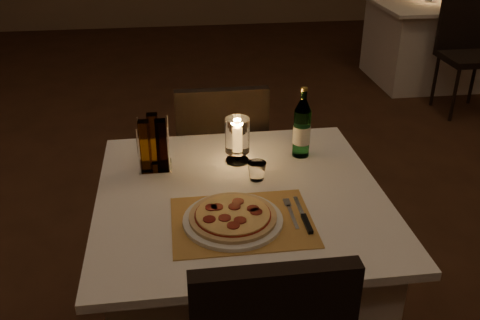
{
  "coord_description": "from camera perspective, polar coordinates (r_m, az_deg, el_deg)",
  "views": [
    {
      "loc": [
        -0.27,
        -2.12,
        1.71
      ],
      "look_at": [
        -0.06,
        -0.51,
        0.86
      ],
      "focal_mm": 40.0,
      "sensor_mm": 36.0,
      "label": 1
    }
  ],
  "objects": [
    {
      "name": "fork",
      "position": [
        1.77,
        5.39,
        -5.45
      ],
      "size": [
        0.02,
        0.18,
        0.0
      ],
      "color": "silver",
      "rests_on": "placemat"
    },
    {
      "name": "water_bottle",
      "position": [
        2.09,
        6.61,
        3.31
      ],
      "size": [
        0.07,
        0.07,
        0.28
      ],
      "color": "#5DAE6C",
      "rests_on": "main_table"
    },
    {
      "name": "neighbor_chair_ra",
      "position": [
        4.74,
        23.03,
        11.34
      ],
      "size": [
        0.42,
        0.42,
        0.9
      ],
      "color": "black",
      "rests_on": "ground"
    },
    {
      "name": "floor",
      "position": [
        2.74,
        -0.28,
        -11.19
      ],
      "size": [
        8.0,
        10.0,
        0.02
      ],
      "primitive_type": "cube",
      "color": "#432515",
      "rests_on": "ground"
    },
    {
      "name": "knife",
      "position": [
        1.73,
        6.97,
        -6.36
      ],
      "size": [
        0.02,
        0.22,
        0.01
      ],
      "color": "black",
      "rests_on": "placemat"
    },
    {
      "name": "tumbler",
      "position": [
        1.94,
        1.81,
        -1.18
      ],
      "size": [
        0.07,
        0.07,
        0.07
      ],
      "primitive_type": null,
      "color": "white",
      "rests_on": "main_table"
    },
    {
      "name": "neighbor_table_right",
      "position": [
        5.39,
        19.05,
        11.84
      ],
      "size": [
        1.0,
        1.0,
        0.74
      ],
      "color": "white",
      "rests_on": "ground"
    },
    {
      "name": "main_table",
      "position": [
        2.09,
        0.08,
        -12.14
      ],
      "size": [
        1.0,
        1.0,
        0.74
      ],
      "color": "white",
      "rests_on": "ground"
    },
    {
      "name": "chair_far",
      "position": [
        2.59,
        -2.06,
        0.99
      ],
      "size": [
        0.42,
        0.42,
        0.9
      ],
      "color": "black",
      "rests_on": "ground"
    },
    {
      "name": "plate",
      "position": [
        1.71,
        -0.77,
        -6.43
      ],
      "size": [
        0.32,
        0.32,
        0.01
      ],
      "primitive_type": "cylinder",
      "color": "white",
      "rests_on": "placemat"
    },
    {
      "name": "pizza",
      "position": [
        1.7,
        -0.77,
        -5.97
      ],
      "size": [
        0.28,
        0.28,
        0.02
      ],
      "color": "#D8B77F",
      "rests_on": "plate"
    },
    {
      "name": "neighbor_chair_rb",
      "position": [
        5.98,
        16.38,
        15.42
      ],
      "size": [
        0.42,
        0.42,
        0.9
      ],
      "color": "black",
      "rests_on": "ground"
    },
    {
      "name": "hurricane_candle",
      "position": [
        2.03,
        -0.29,
        2.49
      ],
      "size": [
        0.09,
        0.09,
        0.18
      ],
      "color": "white",
      "rests_on": "main_table"
    },
    {
      "name": "cruet_caddy",
      "position": [
        2.01,
        -9.19,
        1.55
      ],
      "size": [
        0.12,
        0.12,
        0.21
      ],
      "color": "white",
      "rests_on": "main_table"
    },
    {
      "name": "placemat",
      "position": [
        1.72,
        0.23,
        -6.6
      ],
      "size": [
        0.45,
        0.34,
        0.0
      ],
      "primitive_type": "cube",
      "color": "#C59044",
      "rests_on": "main_table"
    }
  ]
}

